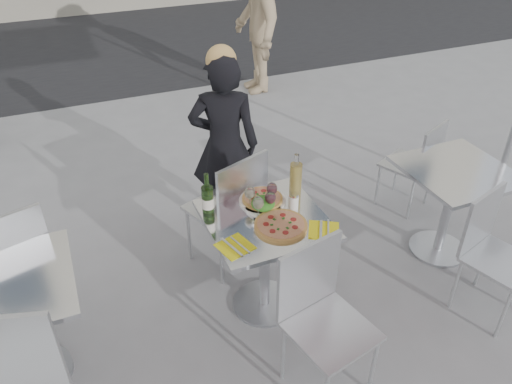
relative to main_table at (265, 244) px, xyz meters
name	(u,v)px	position (x,y,z in m)	size (l,w,h in m)	color
ground	(264,304)	(0.00, 0.00, -0.54)	(80.00, 80.00, 0.00)	slate
street_asphalt	(111,42)	(0.00, 6.50, -0.54)	(24.00, 5.00, 0.00)	black
main_table	(265,244)	(0.00, 0.00, 0.00)	(0.72, 0.72, 0.75)	#B7BABF
side_table_left	(12,313)	(-1.50, 0.00, 0.00)	(0.72, 0.72, 0.75)	#B7BABF
side_table_right	(452,194)	(1.50, 0.00, 0.00)	(0.72, 0.72, 0.75)	#B7BABF
chair_far	(232,204)	(-0.05, 0.46, 0.04)	(0.57, 0.58, 0.97)	silver
chair_near	(320,309)	(0.05, -0.63, 0.01)	(0.50, 0.51, 0.93)	silver
side_chair_lfar	(12,260)	(-1.49, 0.43, 0.03)	(0.54, 0.55, 0.95)	silver
side_chair_rfar	(418,160)	(1.65, 0.57, -0.05)	(0.50, 0.51, 0.83)	silver
side_chair_rnear	(491,245)	(1.36, -0.54, -0.02)	(0.50, 0.50, 0.87)	silver
woman_diner	(224,146)	(0.09, 0.99, 0.20)	(0.54, 0.35, 1.48)	black
pedestrian_b	(254,17)	(1.44, 3.63, 0.41)	(1.23, 0.71, 1.90)	#9A8363
pizza_near	(281,225)	(0.05, -0.11, 0.22)	(0.32, 0.32, 0.02)	tan
pizza_far	(262,199)	(0.05, 0.17, 0.23)	(0.30, 0.30, 0.03)	white
salad_plate	(263,204)	(0.02, 0.09, 0.25)	(0.22, 0.22, 0.09)	white
wine_bottle	(208,199)	(-0.31, 0.17, 0.32)	(0.07, 0.08, 0.29)	#315720
carafe	(296,178)	(0.29, 0.18, 0.33)	(0.08, 0.08, 0.29)	tan
sugar_shaker	(293,201)	(0.20, 0.03, 0.26)	(0.06, 0.06, 0.11)	white
wineglass_white_a	(258,204)	(-0.04, 0.02, 0.32)	(0.07, 0.07, 0.16)	white
wineglass_white_b	(250,193)	(-0.05, 0.14, 0.32)	(0.07, 0.07, 0.16)	white
wineglass_red_a	(270,198)	(0.05, 0.04, 0.32)	(0.07, 0.07, 0.16)	white
wineglass_red_b	(272,189)	(0.10, 0.13, 0.32)	(0.07, 0.07, 0.16)	white
napkin_left	(235,246)	(-0.27, -0.18, 0.21)	(0.22, 0.22, 0.01)	#F6F415
napkin_right	(324,230)	(0.27, -0.25, 0.21)	(0.25, 0.25, 0.01)	#F6F415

